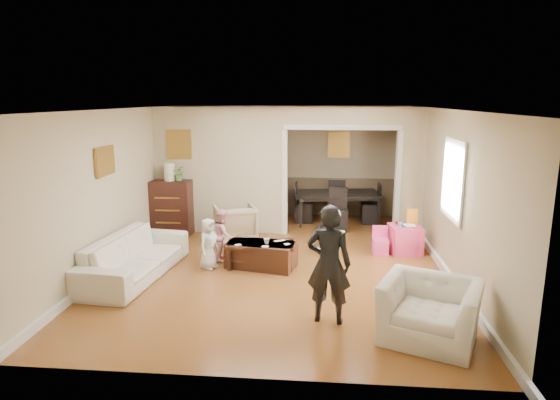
# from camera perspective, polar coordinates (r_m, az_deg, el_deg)

# --- Properties ---
(floor) EXTENTS (7.00, 7.00, 0.00)m
(floor) POSITION_cam_1_polar(r_m,az_deg,el_deg) (8.26, -0.12, -7.43)
(floor) COLOR #9B5428
(floor) RESTS_ON ground
(partition_left) EXTENTS (2.75, 0.18, 2.60)m
(partition_left) POSITION_cam_1_polar(r_m,az_deg,el_deg) (9.88, -7.16, 3.52)
(partition_left) COLOR #C1B38D
(partition_left) RESTS_ON ground
(partition_right) EXTENTS (0.55, 0.18, 2.60)m
(partition_right) POSITION_cam_1_polar(r_m,az_deg,el_deg) (9.82, 15.41, 3.12)
(partition_right) COLOR #C1B38D
(partition_right) RESTS_ON ground
(partition_header) EXTENTS (2.22, 0.18, 0.35)m
(partition_header) POSITION_cam_1_polar(r_m,az_deg,el_deg) (9.56, 7.54, 10.00)
(partition_header) COLOR #C1B38D
(partition_header) RESTS_ON partition_right
(window_pane) EXTENTS (0.03, 0.95, 1.10)m
(window_pane) POSITION_cam_1_polar(r_m,az_deg,el_deg) (7.72, 20.22, 2.32)
(window_pane) COLOR white
(window_pane) RESTS_ON ground
(framed_art_partition) EXTENTS (0.45, 0.03, 0.55)m
(framed_art_partition) POSITION_cam_1_polar(r_m,az_deg,el_deg) (9.93, -12.06, 6.58)
(framed_art_partition) COLOR brown
(framed_art_partition) RESTS_ON partition_left
(framed_art_sofa_wall) EXTENTS (0.03, 0.55, 0.40)m
(framed_art_sofa_wall) POSITION_cam_1_polar(r_m,az_deg,el_deg) (7.98, -20.37, 4.42)
(framed_art_sofa_wall) COLOR brown
(framed_art_alcove) EXTENTS (0.45, 0.03, 0.55)m
(framed_art_alcove) POSITION_cam_1_polar(r_m,az_deg,el_deg) (11.25, 7.10, 6.62)
(framed_art_alcove) COLOR brown
(sofa) EXTENTS (1.12, 2.34, 0.66)m
(sofa) POSITION_cam_1_polar(r_m,az_deg,el_deg) (7.85, -17.09, -6.50)
(sofa) COLOR white
(sofa) RESTS_ON ground
(armchair_back) EXTENTS (1.00, 1.01, 0.72)m
(armchair_back) POSITION_cam_1_polar(r_m,az_deg,el_deg) (9.36, -5.42, -2.82)
(armchair_back) COLOR tan
(armchair_back) RESTS_ON ground
(armchair_front) EXTENTS (1.36, 1.29, 0.70)m
(armchair_front) POSITION_cam_1_polar(r_m,az_deg,el_deg) (5.91, 17.61, -12.61)
(armchair_front) COLOR white
(armchair_front) RESTS_ON ground
(dresser) EXTENTS (0.82, 0.46, 1.13)m
(dresser) POSITION_cam_1_polar(r_m,az_deg,el_deg) (9.98, -12.97, -0.91)
(dresser) COLOR #371510
(dresser) RESTS_ON ground
(table_lamp) EXTENTS (0.22, 0.22, 0.36)m
(table_lamp) POSITION_cam_1_polar(r_m,az_deg,el_deg) (9.84, -13.18, 3.32)
(table_lamp) COLOR #EEE5C2
(table_lamp) RESTS_ON dresser
(potted_plant) EXTENTS (0.28, 0.24, 0.31)m
(potted_plant) POSITION_cam_1_polar(r_m,az_deg,el_deg) (9.79, -12.06, 3.18)
(potted_plant) COLOR #517B37
(potted_plant) RESTS_ON dresser
(coffee_table) EXTENTS (1.22, 0.79, 0.42)m
(coffee_table) POSITION_cam_1_polar(r_m,az_deg,el_deg) (7.96, -2.30, -6.61)
(coffee_table) COLOR #3A1C12
(coffee_table) RESTS_ON ground
(coffee_cup) EXTENTS (0.12, 0.12, 0.09)m
(coffee_cup) POSITION_cam_1_polar(r_m,az_deg,el_deg) (7.82, -1.63, -4.99)
(coffee_cup) COLOR white
(coffee_cup) RESTS_ON coffee_table
(play_table) EXTENTS (0.61, 0.61, 0.51)m
(play_table) POSITION_cam_1_polar(r_m,az_deg,el_deg) (8.93, 14.82, -4.61)
(play_table) COLOR #E23B73
(play_table) RESTS_ON ground
(cereal_box) EXTENTS (0.21, 0.10, 0.30)m
(cereal_box) POSITION_cam_1_polar(r_m,az_deg,el_deg) (8.95, 15.61, -1.95)
(cereal_box) COLOR yellow
(cereal_box) RESTS_ON play_table
(cyan_cup) EXTENTS (0.08, 0.08, 0.08)m
(cyan_cup) POSITION_cam_1_polar(r_m,az_deg,el_deg) (8.79, 14.33, -2.86)
(cyan_cup) COLOR #2AAAD3
(cyan_cup) RESTS_ON play_table
(toy_block) EXTENTS (0.10, 0.09, 0.05)m
(toy_block) POSITION_cam_1_polar(r_m,az_deg,el_deg) (8.95, 14.03, -2.67)
(toy_block) COLOR red
(toy_block) RESTS_ON play_table
(play_bowl) EXTENTS (0.24, 0.24, 0.05)m
(play_bowl) POSITION_cam_1_polar(r_m,az_deg,el_deg) (8.75, 15.37, -3.08)
(play_bowl) COLOR white
(play_bowl) RESTS_ON play_table
(dining_table) EXTENTS (2.03, 1.30, 0.67)m
(dining_table) POSITION_cam_1_polar(r_m,az_deg,el_deg) (10.79, 6.89, -0.96)
(dining_table) COLOR black
(dining_table) RESTS_ON ground
(adult_person) EXTENTS (0.60, 0.44, 1.52)m
(adult_person) POSITION_cam_1_polar(r_m,az_deg,el_deg) (5.93, 5.91, -7.70)
(adult_person) COLOR black
(adult_person) RESTS_ON ground
(child_kneel_a) EXTENTS (0.41, 0.49, 0.85)m
(child_kneel_a) POSITION_cam_1_polar(r_m,az_deg,el_deg) (7.90, -8.61, -5.23)
(child_kneel_a) COLOR silver
(child_kneel_a) RESTS_ON ground
(child_kneel_b) EXTENTS (0.39, 0.48, 0.90)m
(child_kneel_b) POSITION_cam_1_polar(r_m,az_deg,el_deg) (8.28, -6.87, -4.18)
(child_kneel_b) COLOR pink
(child_kneel_b) RESTS_ON ground
(child_toddler) EXTENTS (0.48, 0.37, 0.76)m
(child_toddler) POSITION_cam_1_polar(r_m,az_deg,el_deg) (8.56, 5.34, -4.10)
(child_toddler) COLOR black
(child_toddler) RESTS_ON ground
(craft_papers) EXTENTS (0.92, 0.46, 0.00)m
(craft_papers) POSITION_cam_1_polar(r_m,az_deg,el_deg) (7.83, -1.36, -5.28)
(craft_papers) COLOR white
(craft_papers) RESTS_ON coffee_table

